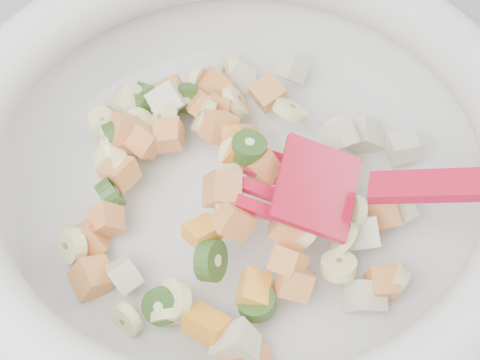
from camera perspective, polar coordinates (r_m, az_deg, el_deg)
name	(u,v)px	position (r m, az deg, el deg)	size (l,w,h in m)	color
mixing_bowl	(240,169)	(0.49, 0.01, 0.85)	(0.43, 0.40, 0.14)	silver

